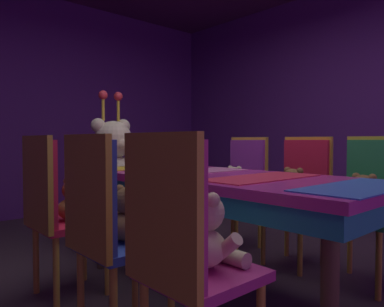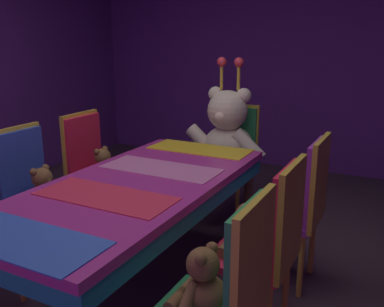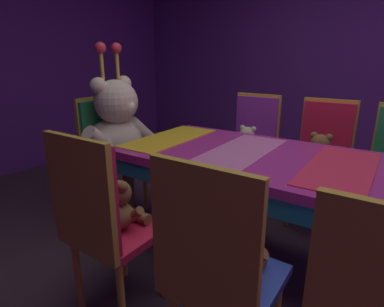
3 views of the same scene
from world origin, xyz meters
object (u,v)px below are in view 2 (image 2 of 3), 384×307
object	(u,v)px
chair_left_2	(90,161)
throne_chair	(234,148)
chair_right_0	(234,287)
teddy_right_0	(202,282)
chair_left_1	(28,183)
chair_right_1	(274,235)
teddy_left_1	(44,189)
teddy_right_1	(247,232)
teddy_right_2	(283,197)
chair_right_2	(305,197)
banquet_table	(136,195)
king_teddy_bear	(226,134)
teddy_left_2	(104,166)

from	to	relation	value
chair_left_2	throne_chair	size ratio (longest dim) A/B	1.00
chair_right_0	teddy_right_0	distance (m)	0.14
chair_left_1	chair_right_1	size ratio (longest dim) A/B	1.00
teddy_left_1	throne_chair	bearing A→B (deg)	65.02
teddy_right_1	teddy_right_2	size ratio (longest dim) A/B	1.08
chair_right_0	chair_right_2	size ratio (longest dim) A/B	1.00
banquet_table	king_teddy_bear	xyz separation A→B (m)	(0.00, 1.37, 0.11)
chair_right_2	throne_chair	xyz separation A→B (m)	(-0.87, 0.97, 0.00)
teddy_right_0	teddy_right_2	size ratio (longest dim) A/B	1.04
chair_left_2	teddy_left_2	bearing A→B (deg)	0.00
teddy_right_0	chair_right_1	size ratio (longest dim) A/B	0.30
chair_left_1	teddy_right_1	bearing A→B (deg)	0.05
teddy_left_1	teddy_left_2	distance (m)	0.63
chair_right_2	king_teddy_bear	bearing A→B (deg)	-42.27
king_teddy_bear	chair_right_2	bearing A→B (deg)	47.73
teddy_left_1	teddy_right_2	distance (m)	1.58
teddy_left_2	teddy_right_2	size ratio (longest dim) A/B	0.97
banquet_table	teddy_left_2	world-z (taller)	banquet_table
teddy_left_2	teddy_right_1	bearing A→B (deg)	-23.56
throne_chair	teddy_right_1	bearing A→B (deg)	24.41
teddy_right_0	chair_right_1	xyz separation A→B (m)	(0.15, 0.53, 0.02)
banquet_table	teddy_left_1	world-z (taller)	banquet_table
chair_left_1	chair_left_2	bearing A→B (deg)	89.78
teddy_right_1	chair_left_2	bearing A→B (deg)	-21.65
teddy_left_1	chair_right_1	xyz separation A→B (m)	(1.59, 0.00, 0.02)
teddy_right_2	throne_chair	size ratio (longest dim) A/B	0.29
banquet_table	teddy_right_1	size ratio (longest dim) A/B	6.53
teddy_right_0	teddy_right_1	size ratio (longest dim) A/B	0.97
teddy_right_2	banquet_table	bearing A→B (deg)	38.39
teddy_left_2	throne_chair	distance (m)	1.19
chair_left_1	teddy_left_2	bearing A→B (deg)	77.10
banquet_table	chair_right_2	distance (m)	1.05
chair_right_0	chair_left_2	bearing A→B (deg)	-33.89
chair_left_1	chair_left_2	size ratio (longest dim) A/B	1.00
chair_right_0	teddy_right_0	xyz separation A→B (m)	(-0.14, -0.00, -0.02)
banquet_table	teddy_right_2	bearing A→B (deg)	38.39
teddy_left_1	teddy_right_0	xyz separation A→B (m)	(1.44, -0.53, 0.00)
chair_right_2	throne_chair	size ratio (longest dim) A/B	1.00
chair_right_1	king_teddy_bear	size ratio (longest dim) A/B	1.04
chair_right_0	chair_right_1	distance (m)	0.53
teddy_left_1	chair_right_0	size ratio (longest dim) A/B	0.30
banquet_table	chair_right_0	size ratio (longest dim) A/B	2.05
chair_right_1	teddy_right_1	distance (m)	0.14
throne_chair	banquet_table	bearing A→B (deg)	-0.00
teddy_left_2	king_teddy_bear	world-z (taller)	king_teddy_bear
chair_right_1	chair_left_1	bearing A→B (deg)	0.05
teddy_right_2	chair_right_1	bearing A→B (deg)	101.91
banquet_table	king_teddy_bear	bearing A→B (deg)	90.00
teddy_right_0	teddy_right_2	bearing A→B (deg)	-91.00
banquet_table	teddy_left_1	bearing A→B (deg)	-177.66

